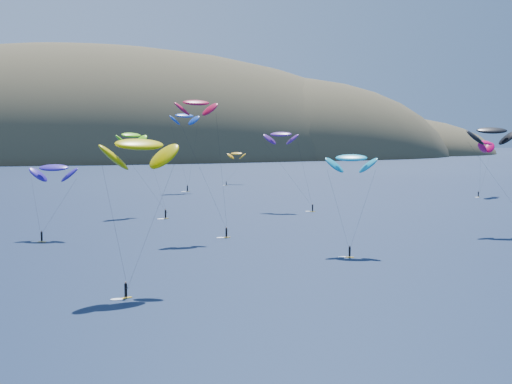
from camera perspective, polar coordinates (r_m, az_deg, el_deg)
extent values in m
ellipsoid|color=#3D3526|center=(607.99, -13.21, 1.51)|extent=(600.00, 300.00, 210.00)
ellipsoid|color=#3D3526|center=(622.87, 1.79, 2.00)|extent=(320.00, 220.00, 156.00)
ellipsoid|color=#3D3526|center=(708.13, 9.85, 2.61)|extent=(240.00, 180.00, 84.00)
cube|color=gold|center=(88.05, -10.37, -8.34)|extent=(1.54, 0.90, 0.08)
cylinder|color=black|center=(87.85, -10.38, -7.75)|extent=(0.35, 0.35, 1.59)
sphere|color=#8C6047|center=(87.66, -10.39, -7.16)|extent=(0.27, 0.27, 0.27)
ellipsoid|color=#CABA00|center=(92.38, -9.32, 3.78)|extent=(11.49, 8.07, 5.84)
cube|color=gold|center=(167.42, -7.25, -2.12)|extent=(1.68, 1.23, 0.09)
cylinder|color=black|center=(167.30, -7.25, -1.77)|extent=(0.39, 0.39, 1.77)
sphere|color=#8C6047|center=(167.19, -7.25, -1.42)|extent=(0.30, 0.30, 0.30)
ellipsoid|color=#69E10E|center=(176.82, -9.96, 4.51)|extent=(9.40, 7.65, 4.77)
cube|color=gold|center=(245.17, -5.51, 0.05)|extent=(1.71, 0.85, 0.09)
cylinder|color=black|center=(245.09, -5.51, 0.29)|extent=(0.39, 0.39, 1.76)
sphere|color=#8C6047|center=(245.01, -5.52, 0.53)|extent=(0.30, 0.30, 0.30)
ellipsoid|color=#1440AE|center=(247.61, -5.76, 6.10)|extent=(11.42, 7.27, 5.89)
cube|color=gold|center=(115.42, 7.49, -5.20)|extent=(1.43, 1.03, 0.08)
cylinder|color=black|center=(115.27, 7.50, -4.77)|extent=(0.33, 0.33, 1.50)
sphere|color=#8C6047|center=(115.13, 7.50, -4.34)|extent=(0.25, 0.25, 0.25)
ellipsoid|color=#10A0C5|center=(120.92, 7.64, 2.73)|extent=(9.00, 7.25, 4.56)
cube|color=gold|center=(181.64, 4.55, -1.57)|extent=(1.48, 1.11, 0.08)
cylinder|color=black|center=(181.55, 4.55, -1.28)|extent=(0.34, 0.34, 1.56)
sphere|color=#8C6047|center=(181.45, 4.55, -0.99)|extent=(0.26, 0.26, 0.26)
ellipsoid|color=#4E1A7F|center=(185.65, 2.01, 4.65)|extent=(9.55, 7.90, 4.85)
ellipsoid|color=black|center=(151.85, 18.34, 4.69)|extent=(10.39, 7.54, 5.27)
cube|color=gold|center=(232.58, 17.35, -0.40)|extent=(1.42, 1.19, 0.08)
cylinder|color=black|center=(232.50, 17.36, -0.17)|extent=(0.34, 0.34, 1.55)
sphere|color=#8C6047|center=(232.43, 17.37, 0.05)|extent=(0.26, 0.26, 0.26)
ellipsoid|color=#E20052|center=(239.58, 17.93, 3.78)|extent=(11.44, 10.20, 5.90)
cube|color=gold|center=(136.14, -2.39, -3.65)|extent=(1.54, 0.57, 0.08)
cylinder|color=black|center=(136.01, -2.39, -3.26)|extent=(0.35, 0.35, 1.61)
sphere|color=#8C6047|center=(135.88, -2.39, -2.87)|extent=(0.27, 0.27, 0.27)
ellipsoid|color=#B60D34|center=(137.67, -4.82, 7.14)|extent=(8.41, 4.51, 4.52)
cube|color=gold|center=(136.35, -16.76, -3.83)|extent=(1.58, 0.95, 0.08)
cylinder|color=black|center=(136.21, -16.77, -3.44)|extent=(0.36, 0.36, 1.63)
sphere|color=#8C6047|center=(136.08, -16.78, -3.04)|extent=(0.27, 0.27, 0.27)
ellipsoid|color=#2C189C|center=(141.74, -15.89, 1.88)|extent=(9.68, 6.96, 4.91)
cube|color=gold|center=(273.03, -2.39, 0.53)|extent=(1.22, 1.03, 0.07)
cylinder|color=black|center=(272.97, -2.39, 0.70)|extent=(0.29, 0.29, 1.33)
sphere|color=#8C6047|center=(272.92, -2.39, 0.86)|extent=(0.22, 0.22, 0.22)
ellipsoid|color=#EFA617|center=(282.91, -1.57, 3.10)|extent=(7.78, 6.93, 4.01)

